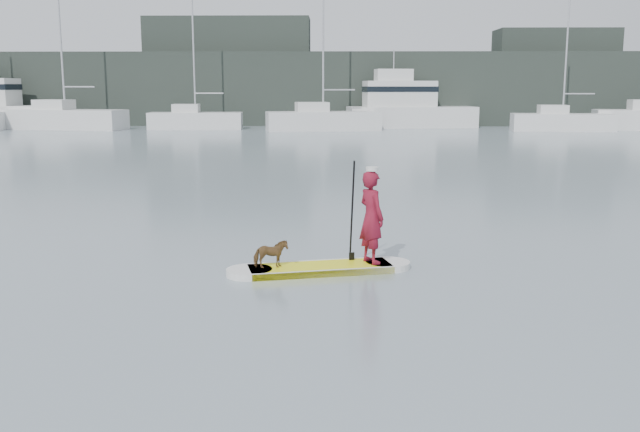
{
  "coord_description": "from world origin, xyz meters",
  "views": [
    {
      "loc": [
        -0.99,
        -8.77,
        3.22
      ],
      "look_at": [
        -1.21,
        3.41,
        1.0
      ],
      "focal_mm": 40.0,
      "sensor_mm": 36.0,
      "label": 1
    }
  ],
  "objects_px": {
    "motor_yacht_a": "(406,106)",
    "sailboat_e": "(561,121)",
    "dog": "(271,254)",
    "paddler": "(371,217)",
    "sailboat_c": "(195,119)",
    "sailboat_b": "(65,117)",
    "sailboat_d": "(322,119)",
    "paddleboard": "(320,268)"
  },
  "relations": [
    {
      "from": "sailboat_d",
      "to": "motor_yacht_a",
      "type": "bearing_deg",
      "value": 20.47
    },
    {
      "from": "paddler",
      "to": "sailboat_e",
      "type": "relative_size",
      "value": 0.16
    },
    {
      "from": "sailboat_e",
      "to": "sailboat_c",
      "type": "bearing_deg",
      "value": -178.01
    },
    {
      "from": "sailboat_d",
      "to": "sailboat_e",
      "type": "distance_m",
      "value": 17.49
    },
    {
      "from": "paddler",
      "to": "sailboat_e",
      "type": "xyz_separation_m",
      "value": [
        16.02,
        40.3,
        -0.2
      ]
    },
    {
      "from": "dog",
      "to": "sailboat_c",
      "type": "height_order",
      "value": "sailboat_c"
    },
    {
      "from": "sailboat_e",
      "to": "motor_yacht_a",
      "type": "xyz_separation_m",
      "value": [
        -10.93,
        4.19,
        0.94
      ]
    },
    {
      "from": "paddleboard",
      "to": "sailboat_c",
      "type": "height_order",
      "value": "sailboat_c"
    },
    {
      "from": "dog",
      "to": "sailboat_c",
      "type": "distance_m",
      "value": 43.67
    },
    {
      "from": "paddler",
      "to": "sailboat_b",
      "type": "bearing_deg",
      "value": -4.32
    },
    {
      "from": "paddler",
      "to": "dog",
      "type": "distance_m",
      "value": 1.89
    },
    {
      "from": "sailboat_d",
      "to": "motor_yacht_a",
      "type": "xyz_separation_m",
      "value": [
        6.56,
        3.93,
        0.81
      ]
    },
    {
      "from": "dog",
      "to": "sailboat_c",
      "type": "xyz_separation_m",
      "value": [
        -9.47,
        42.63,
        0.38
      ]
    },
    {
      "from": "sailboat_b",
      "to": "sailboat_c",
      "type": "distance_m",
      "value": 9.81
    },
    {
      "from": "dog",
      "to": "sailboat_d",
      "type": "xyz_separation_m",
      "value": [
        0.28,
        40.98,
        0.51
      ]
    },
    {
      "from": "sailboat_e",
      "to": "sailboat_b",
      "type": "bearing_deg",
      "value": -176.08
    },
    {
      "from": "sailboat_b",
      "to": "sailboat_c",
      "type": "bearing_deg",
      "value": 14.46
    },
    {
      "from": "sailboat_b",
      "to": "sailboat_d",
      "type": "xyz_separation_m",
      "value": [
        19.55,
        -1.08,
        -0.07
      ]
    },
    {
      "from": "paddler",
      "to": "sailboat_c",
      "type": "xyz_separation_m",
      "value": [
        -11.23,
        42.22,
        -0.2
      ]
    },
    {
      "from": "sailboat_b",
      "to": "sailboat_c",
      "type": "xyz_separation_m",
      "value": [
        9.79,
        0.56,
        -0.19
      ]
    },
    {
      "from": "dog",
      "to": "sailboat_e",
      "type": "xyz_separation_m",
      "value": [
        17.77,
        40.71,
        0.38
      ]
    },
    {
      "from": "motor_yacht_a",
      "to": "sailboat_e",
      "type": "bearing_deg",
      "value": -28.28
    },
    {
      "from": "sailboat_c",
      "to": "motor_yacht_a",
      "type": "distance_m",
      "value": 16.5
    },
    {
      "from": "paddleboard",
      "to": "dog",
      "type": "xyz_separation_m",
      "value": [
        -0.85,
        -0.2,
        0.31
      ]
    },
    {
      "from": "sailboat_c",
      "to": "sailboat_d",
      "type": "relative_size",
      "value": 0.82
    },
    {
      "from": "paddleboard",
      "to": "sailboat_d",
      "type": "bearing_deg",
      "value": 77.59
    },
    {
      "from": "paddleboard",
      "to": "paddler",
      "type": "distance_m",
      "value": 1.28
    },
    {
      "from": "sailboat_d",
      "to": "sailboat_e",
      "type": "bearing_deg",
      "value": -11.31
    },
    {
      "from": "sailboat_c",
      "to": "sailboat_d",
      "type": "xyz_separation_m",
      "value": [
        9.76,
        -1.65,
        0.13
      ]
    },
    {
      "from": "paddleboard",
      "to": "sailboat_c",
      "type": "bearing_deg",
      "value": 90.47
    },
    {
      "from": "dog",
      "to": "motor_yacht_a",
      "type": "height_order",
      "value": "motor_yacht_a"
    },
    {
      "from": "paddleboard",
      "to": "sailboat_e",
      "type": "height_order",
      "value": "sailboat_e"
    },
    {
      "from": "dog",
      "to": "motor_yacht_a",
      "type": "relative_size",
      "value": 0.06
    },
    {
      "from": "sailboat_e",
      "to": "paddler",
      "type": "bearing_deg",
      "value": -105.66
    },
    {
      "from": "paddler",
      "to": "sailboat_d",
      "type": "bearing_deg",
      "value": -29.02
    },
    {
      "from": "paddleboard",
      "to": "paddler",
      "type": "xyz_separation_m",
      "value": [
        0.91,
        0.21,
        0.88
      ]
    },
    {
      "from": "sailboat_b",
      "to": "motor_yacht_a",
      "type": "relative_size",
      "value": 1.31
    },
    {
      "from": "dog",
      "to": "sailboat_e",
      "type": "height_order",
      "value": "sailboat_e"
    },
    {
      "from": "paddleboard",
      "to": "sailboat_c",
      "type": "distance_m",
      "value": 43.67
    },
    {
      "from": "motor_yacht_a",
      "to": "sailboat_b",
      "type": "bearing_deg",
      "value": 178.93
    },
    {
      "from": "paddleboard",
      "to": "sailboat_e",
      "type": "bearing_deg",
      "value": 54.13
    },
    {
      "from": "sailboat_c",
      "to": "motor_yacht_a",
      "type": "relative_size",
      "value": 0.98
    }
  ]
}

